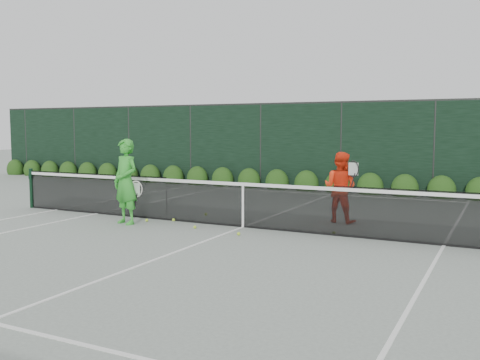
% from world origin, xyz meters
% --- Properties ---
extents(ground, '(80.00, 80.00, 0.00)m').
position_xyz_m(ground, '(0.00, 0.00, 0.00)').
color(ground, gray).
rests_on(ground, ground).
extents(tennis_net, '(12.90, 0.10, 1.07)m').
position_xyz_m(tennis_net, '(-0.02, 0.00, 0.53)').
color(tennis_net, black).
rests_on(tennis_net, ground).
extents(player_woman, '(0.79, 0.62, 1.91)m').
position_xyz_m(player_woman, '(-2.54, -0.80, 0.96)').
color(player_woman, green).
rests_on(player_woman, ground).
extents(player_man, '(0.92, 0.72, 1.62)m').
position_xyz_m(player_man, '(1.70, 1.56, 0.81)').
color(player_man, '#FF3715').
rests_on(player_man, ground).
extents(court_lines, '(11.03, 23.83, 0.01)m').
position_xyz_m(court_lines, '(0.00, 0.00, 0.01)').
color(court_lines, white).
rests_on(court_lines, ground).
extents(windscreen_fence, '(32.00, 21.07, 3.06)m').
position_xyz_m(windscreen_fence, '(0.00, -2.71, 1.51)').
color(windscreen_fence, black).
rests_on(windscreen_fence, ground).
extents(hedge_row, '(31.66, 0.65, 0.94)m').
position_xyz_m(hedge_row, '(-0.00, 7.15, 0.23)').
color(hedge_row, '#17340E').
rests_on(hedge_row, ground).
extents(tennis_balls, '(4.37, 1.89, 0.07)m').
position_xyz_m(tennis_balls, '(-0.69, -0.13, 0.03)').
color(tennis_balls, '#B2DC30').
rests_on(tennis_balls, ground).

